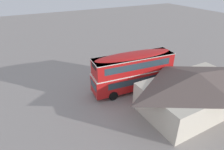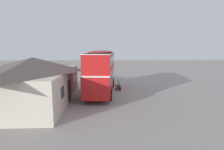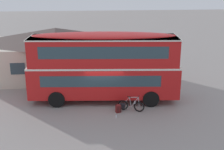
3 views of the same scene
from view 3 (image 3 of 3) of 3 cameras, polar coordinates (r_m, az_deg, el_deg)
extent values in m
plane|color=gray|center=(21.09, -1.61, -5.27)|extent=(120.00, 120.00, 0.00)
cylinder|color=black|center=(22.69, 6.51, -2.18)|extent=(1.12, 0.36, 1.10)
cylinder|color=black|center=(20.49, 7.32, -4.47)|extent=(1.12, 0.36, 1.10)
cylinder|color=black|center=(22.77, -9.41, -2.23)|extent=(1.12, 0.36, 1.10)
cylinder|color=black|center=(20.58, -10.36, -4.52)|extent=(1.12, 0.36, 1.10)
cube|color=red|center=(21.07, -1.52, -0.88)|extent=(10.31, 3.25, 2.10)
cube|color=white|center=(20.74, -1.54, 1.95)|extent=(10.33, 3.27, 0.12)
cube|color=red|center=(20.49, -1.57, 4.58)|extent=(10.00, 3.17, 1.90)
ellipsoid|color=red|center=(20.28, -1.59, 7.41)|extent=(9.79, 3.11, 0.36)
cube|color=#2D424C|center=(21.52, 12.06, -0.17)|extent=(0.21, 2.05, 0.90)
cube|color=black|center=(20.89, 12.12, 5.91)|extent=(0.16, 1.38, 0.44)
cube|color=#2D424C|center=(19.80, -2.15, -1.22)|extent=(7.90, 0.63, 0.76)
cube|color=#2D424C|center=(19.28, -1.62, 4.18)|extent=(8.30, 0.66, 0.80)
cube|color=#2D424C|center=(22.16, -2.00, 0.89)|extent=(7.90, 0.63, 0.76)
cube|color=#2D424C|center=(21.65, -1.53, 5.71)|extent=(8.30, 0.66, 0.80)
cube|color=white|center=(20.30, -1.59, 7.08)|extent=(10.11, 3.26, 0.08)
torus|color=black|center=(19.72, 5.12, -5.98)|extent=(0.66, 0.32, 0.68)
torus|color=black|center=(19.92, 2.07, -5.66)|extent=(0.66, 0.32, 0.68)
cylinder|color=#B2B2B7|center=(19.72, 5.12, -5.98)|extent=(0.08, 0.11, 0.05)
cylinder|color=#B2B2B7|center=(19.92, 2.07, -5.66)|extent=(0.08, 0.11, 0.05)
cylinder|color=#B7B7BC|center=(19.65, 4.32, -5.10)|extent=(0.47, 0.21, 0.74)
cylinder|color=#B7B7BC|center=(19.54, 4.14, -4.20)|extent=(0.58, 0.25, 0.10)
cylinder|color=#B7B7BC|center=(19.72, 3.46, -5.10)|extent=(0.18, 0.10, 0.66)
cylinder|color=#B7B7BC|center=(19.88, 2.85, -5.82)|extent=(0.53, 0.23, 0.09)
cylinder|color=#B7B7BC|center=(19.76, 2.67, -4.94)|extent=(0.42, 0.18, 0.61)
cylinder|color=#B7B7BC|center=(19.59, 5.06, -5.09)|extent=(0.10, 0.06, 0.66)
cylinder|color=black|center=(19.45, 5.01, -4.05)|extent=(0.19, 0.44, 0.03)
ellipsoid|color=black|center=(19.60, 3.22, -4.12)|extent=(0.28, 0.19, 0.06)
cube|color=black|center=(19.77, 2.02, -5.79)|extent=(0.31, 0.23, 0.32)
cylinder|color=silver|center=(19.65, 4.32, -5.10)|extent=(0.07, 0.07, 0.18)
cube|color=maroon|center=(19.58, 1.17, -6.36)|extent=(0.37, 0.34, 0.51)
ellipsoid|color=maroon|center=(19.48, 1.17, -5.67)|extent=(0.36, 0.32, 0.10)
cube|color=#471111|center=(19.72, 0.98, -6.42)|extent=(0.21, 0.12, 0.18)
cylinder|color=black|center=(19.44, 1.14, -6.55)|extent=(0.05, 0.05, 0.41)
cylinder|color=black|center=(19.52, 1.57, -6.45)|extent=(0.05, 0.05, 0.41)
cylinder|color=silver|center=(18.97, 0.81, -7.69)|extent=(0.07, 0.07, 0.21)
cylinder|color=black|center=(18.92, 0.81, -7.37)|extent=(0.04, 0.04, 0.03)
cube|color=beige|center=(26.96, -10.27, 3.01)|extent=(11.27, 6.64, 2.98)
pyramid|color=brown|center=(26.50, -10.52, 7.39)|extent=(11.68, 7.05, 1.22)
cube|color=#3D2319|center=(24.03, -10.65, 0.04)|extent=(1.10, 0.07, 2.10)
cube|color=#2D424C|center=(24.24, -17.28, 1.14)|extent=(1.10, 0.07, 0.90)
cube|color=#2D424C|center=(23.80, -4.05, 1.63)|extent=(1.10, 0.07, 0.90)
camera|label=1|loc=(39.30, 15.35, 24.06)|focal=30.38mm
camera|label=2|loc=(27.07, -48.93, 4.60)|focal=28.48mm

